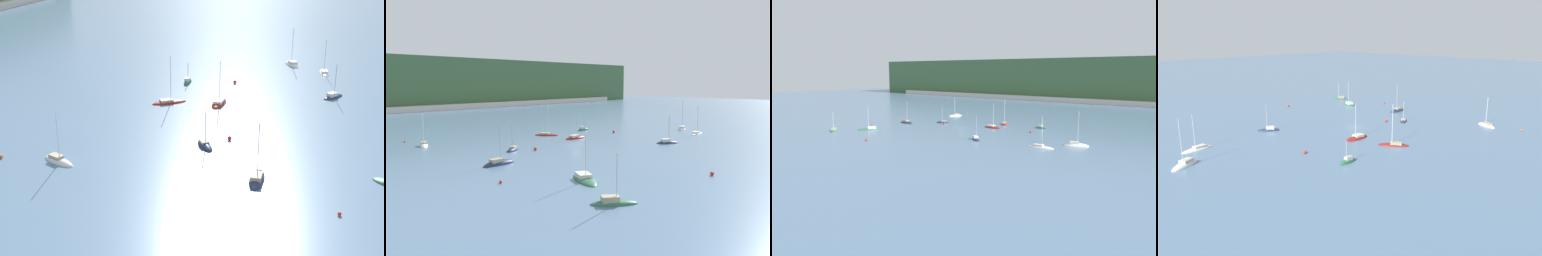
# 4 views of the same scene
# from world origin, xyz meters

# --- Properties ---
(ground_plane) EXTENTS (600.00, 600.00, 0.00)m
(ground_plane) POSITION_xyz_m (0.00, 0.00, 0.00)
(ground_plane) COLOR slate
(sailboat_0) EXTENTS (7.76, 5.49, 11.39)m
(sailboat_0) POSITION_xyz_m (48.80, -5.09, 0.12)
(sailboat_0) COLOR white
(sailboat_0) RESTS_ON ground_plane
(sailboat_1) EXTENTS (8.29, 3.14, 9.56)m
(sailboat_1) POSITION_xyz_m (41.71, -13.89, 0.09)
(sailboat_1) COLOR white
(sailboat_1) RESTS_ON ground_plane
(sailboat_2) EXTENTS (4.63, 6.95, 9.47)m
(sailboat_2) POSITION_xyz_m (-27.80, 28.36, 0.11)
(sailboat_2) COLOR silver
(sailboat_2) RESTS_ON ground_plane
(sailboat_3) EXTENTS (6.95, 9.22, 9.33)m
(sailboat_3) POSITION_xyz_m (-24.71, -24.90, 0.12)
(sailboat_3) COLOR #2D6647
(sailboat_3) RESTS_ON ground_plane
(sailboat_4) EXTENTS (7.35, 2.34, 9.97)m
(sailboat_4) POSITION_xyz_m (-27.43, -3.99, 0.11)
(sailboat_4) COLOR #232D4C
(sailboat_4) RESTS_ON ground_plane
(sailboat_5) EXTENTS (5.73, 4.51, 7.27)m
(sailboat_5) POSITION_xyz_m (-15.88, 6.41, 0.08)
(sailboat_5) COLOR #232D4C
(sailboat_5) RESTS_ON ground_plane
(sailboat_6) EXTENTS (6.26, 5.49, 8.37)m
(sailboat_6) POSITION_xyz_m (19.44, -15.87, 0.14)
(sailboat_6) COLOR #232D4C
(sailboat_6) RESTS_ON ground_plane
(sailboat_7) EXTENTS (7.89, 3.14, 10.38)m
(sailboat_7) POSITION_xyz_m (8.76, 8.41, 0.10)
(sailboat_7) COLOR maroon
(sailboat_7) RESTS_ON ground_plane
(sailboat_8) EXTENTS (6.48, 7.92, 11.06)m
(sailboat_8) POSITION_xyz_m (7.16, 19.28, 0.10)
(sailboat_8) COLOR maroon
(sailboat_8) RESTS_ON ground_plane
(sailboat_9) EXTENTS (6.50, 5.94, 7.72)m
(sailboat_9) POSITION_xyz_m (-31.37, -36.13, 0.14)
(sailboat_9) COLOR #2D6647
(sailboat_9) RESTS_ON ground_plane
(sailboat_10) EXTENTS (5.08, 1.68, 6.07)m
(sailboat_10) POSITION_xyz_m (24.17, 19.14, 0.12)
(sailboat_10) COLOR #2D6647
(sailboat_10) RESTS_ON ground_plane
(mooring_buoy_0) EXTENTS (0.60, 0.60, 0.60)m
(mooring_buoy_0) POSITION_xyz_m (-28.53, 38.32, 0.30)
(mooring_buoy_0) COLOR orange
(mooring_buoy_0) RESTS_ON ground_plane
(mooring_buoy_1) EXTENTS (0.72, 0.72, 0.72)m
(mooring_buoy_1) POSITION_xyz_m (-6.68, -39.50, 0.36)
(mooring_buoy_1) COLOR red
(mooring_buoy_1) RESTS_ON ground_plane
(mooring_buoy_2) EXTENTS (0.80, 0.80, 0.80)m
(mooring_buoy_2) POSITION_xyz_m (26.27, 7.62, 0.40)
(mooring_buoy_2) COLOR red
(mooring_buoy_2) RESTS_ON ground_plane
(mooring_buoy_3) EXTENTS (0.79, 0.79, 0.79)m
(mooring_buoy_3) POSITION_xyz_m (-11.88, 2.71, 0.39)
(mooring_buoy_3) COLOR red
(mooring_buoy_3) RESTS_ON ground_plane
(mooring_buoy_4) EXTENTS (0.53, 0.53, 0.53)m
(mooring_buoy_4) POSITION_xyz_m (-35.52, -15.90, 0.27)
(mooring_buoy_4) COLOR red
(mooring_buoy_4) RESTS_ON ground_plane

